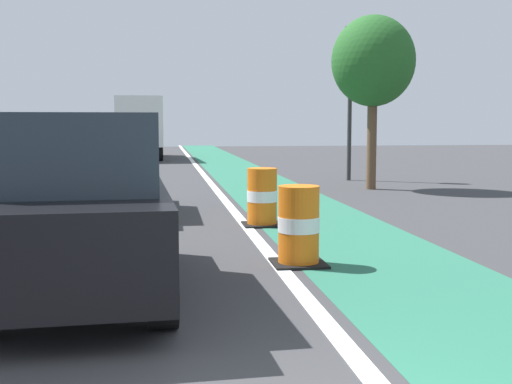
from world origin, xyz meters
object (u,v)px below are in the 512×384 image
at_px(traffic_barrel_front, 299,226).
at_px(traffic_barrel_mid, 262,198).
at_px(parked_suv_nearest, 82,204).
at_px(street_tree_sidewalk, 373,62).
at_px(delivery_truck_down_block, 138,124).
at_px(parked_suv_second, 100,165).
at_px(traffic_light_corner, 350,75).

height_order(traffic_barrel_front, traffic_barrel_mid, same).
distance_m(parked_suv_nearest, street_tree_sidewalk, 13.22).
bearing_deg(street_tree_sidewalk, delivery_truck_down_block, 112.69).
distance_m(parked_suv_nearest, traffic_barrel_front, 3.02).
distance_m(delivery_truck_down_block, street_tree_sidewalk, 18.93).
bearing_deg(traffic_barrel_front, delivery_truck_down_block, 96.38).
bearing_deg(parked_suv_second, street_tree_sidewalk, 28.12).
relative_size(delivery_truck_down_block, street_tree_sidewalk, 1.54).
xyz_separation_m(parked_suv_nearest, parked_suv_second, (-0.41, 6.97, 0.00)).
distance_m(parked_suv_second, street_tree_sidewalk, 8.77).
bearing_deg(delivery_truck_down_block, street_tree_sidewalk, -67.31).
distance_m(parked_suv_nearest, traffic_barrel_mid, 5.43).
xyz_separation_m(parked_suv_nearest, street_tree_sidewalk, (6.97, 10.91, 2.63)).
xyz_separation_m(delivery_truck_down_block, traffic_light_corner, (7.46, -14.43, 1.65)).
relative_size(traffic_barrel_front, street_tree_sidewalk, 0.22).
bearing_deg(delivery_truck_down_block, parked_suv_second, -90.31).
bearing_deg(traffic_barrel_mid, delivery_truck_down_block, 97.39).
relative_size(parked_suv_nearest, street_tree_sidewalk, 0.94).
relative_size(traffic_barrel_front, traffic_light_corner, 0.21).
distance_m(traffic_barrel_mid, delivery_truck_down_block, 23.89).
bearing_deg(traffic_barrel_front, parked_suv_nearest, -157.01).
height_order(parked_suv_nearest, traffic_barrel_mid, parked_suv_nearest).
bearing_deg(traffic_barrel_mid, traffic_barrel_front, -90.53).
distance_m(parked_suv_second, traffic_barrel_front, 6.63).
bearing_deg(street_tree_sidewalk, traffic_barrel_mid, -123.77).
height_order(traffic_barrel_mid, delivery_truck_down_block, delivery_truck_down_block).
height_order(traffic_barrel_front, traffic_light_corner, traffic_light_corner).
height_order(traffic_barrel_front, street_tree_sidewalk, street_tree_sidewalk).
bearing_deg(traffic_barrel_front, parked_suv_second, 118.49).
relative_size(traffic_barrel_mid, street_tree_sidewalk, 0.22).
xyz_separation_m(traffic_barrel_front, traffic_barrel_mid, (0.03, 3.47, 0.00)).
bearing_deg(traffic_light_corner, parked_suv_second, -137.70).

